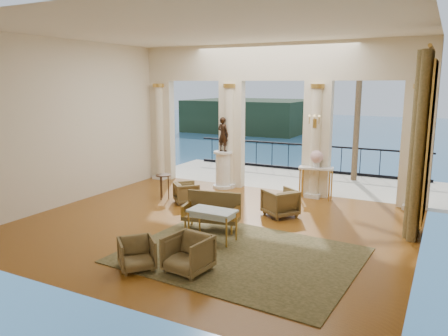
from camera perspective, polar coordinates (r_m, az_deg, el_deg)
The scene contains 23 objects.
floor at distance 10.50m, azimuth -1.53°, elevation -7.49°, with size 9.00×9.00×0.00m, color #4C2709.
room_walls at distance 9.00m, azimuth -5.10°, elevation 8.07°, with size 9.00×9.00×9.00m.
arcade at distance 13.44m, azimuth 6.38°, elevation 7.78°, with size 9.00×0.56×4.50m.
terrace at distance 15.66m, azimuth 8.79°, elevation -1.55°, with size 10.00×3.60×0.10m, color beige.
balustrade at distance 17.07m, azimuth 10.57°, elevation 1.01°, with size 9.00×0.06×1.03m.
palm_tree at distance 15.58m, azimuth 17.41°, elevation 13.36°, with size 2.00×2.00×4.50m.
headland at distance 86.30m, azimuth 3.56°, elevation 6.89°, with size 22.00×18.00×6.00m, color black.
sea at distance 69.50m, azimuth 23.20°, elevation 2.50°, with size 160.00×160.00×0.00m, color navy.
curtain at distance 10.30m, azimuth 24.18°, elevation 2.72°, with size 0.33×1.40×4.09m.
window_frame at distance 10.28m, azimuth 25.25°, elevation 3.07°, with size 0.04×1.60×3.40m, color gold.
wall_sconce at distance 12.73m, azimuth 11.75°, elevation 5.83°, with size 0.30×0.11×0.33m.
rug at distance 8.77m, azimuth 2.16°, elevation -11.28°, with size 4.42×3.43×0.02m, color #32371C.
armchair_a at distance 8.22m, azimuth -11.33°, elevation -10.76°, with size 0.62×0.58×0.64m, color #45381C.
armchair_b at distance 7.95m, azimuth -4.73°, elevation -10.90°, with size 0.73×0.68×0.75m, color #45381C.
armchair_c at distance 11.20m, azimuth 7.36°, elevation -4.33°, with size 0.75×0.70×0.77m, color #45381C.
armchair_d at distance 12.33m, azimuth -4.92°, elevation -3.11°, with size 0.63×0.59×0.65m, color #45381C.
settee at distance 10.15m, azimuth -1.55°, elevation -5.66°, with size 1.37×0.77×0.85m.
game_table at distance 9.33m, azimuth -1.53°, elevation -5.92°, with size 1.01×0.55×0.69m.
pedestal at distance 14.04m, azimuth -0.12°, elevation -0.29°, with size 0.65×0.65×1.19m.
statue at distance 13.86m, azimuth -0.13°, elevation 4.42°, with size 0.40×0.26×1.08m, color black.
console_table at distance 12.96m, azimuth 11.93°, elevation -0.59°, with size 1.04×0.56×0.93m.
urn at distance 12.88m, azimuth 12.01°, elevation 1.33°, with size 0.37×0.37×0.49m.
side_table at distance 12.78m, azimuth -7.92°, elevation -1.32°, with size 0.44×0.44×0.72m.
Camera 1 is at (4.83, -8.70, 3.35)m, focal length 35.00 mm.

